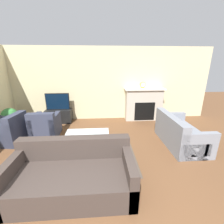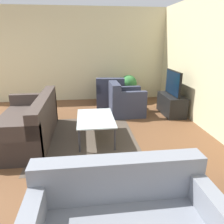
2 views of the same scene
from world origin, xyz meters
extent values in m
cube|color=beige|center=(0.00, 4.64, 1.35)|extent=(8.94, 0.06, 2.70)
cube|color=beige|center=(-3.00, 2.30, 1.35)|extent=(0.06, 7.61, 2.70)
cube|color=#4C4238|center=(-0.07, 2.14, 0.00)|extent=(2.29, 1.88, 0.00)
cube|color=black|center=(-1.27, 4.30, 0.25)|extent=(0.92, 0.45, 0.50)
cube|color=black|center=(-1.27, 4.30, 0.80)|extent=(0.84, 0.05, 0.60)
cube|color=black|center=(-1.27, 4.28, 0.80)|extent=(0.80, 0.01, 0.56)
cube|color=#3D332D|center=(-0.20, 1.00, 0.21)|extent=(2.01, 0.99, 0.42)
cube|color=#3D332D|center=(-0.20, 1.39, 0.62)|extent=(2.01, 0.20, 0.40)
cube|color=#3D332D|center=(-1.14, 1.00, 0.33)|extent=(0.14, 0.99, 0.66)
cube|color=#3D332D|center=(0.74, 1.00, 0.33)|extent=(0.14, 0.99, 0.66)
cube|color=gray|center=(2.09, 2.43, 0.62)|extent=(0.20, 1.55, 0.40)
cube|color=gray|center=(2.43, 3.14, 0.33)|extent=(0.87, 0.14, 0.66)
cube|color=#33384C|center=(-2.34, 2.88, 0.21)|extent=(0.94, 0.85, 0.42)
cube|color=#33384C|center=(-2.01, 2.84, 0.62)|extent=(0.28, 0.77, 0.40)
cube|color=#33384C|center=(-2.30, 3.18, 0.33)|extent=(0.87, 0.24, 0.66)
cube|color=#33384C|center=(-2.37, 2.57, 0.33)|extent=(0.87, 0.24, 0.66)
cube|color=#33384C|center=(-1.37, 3.18, 0.21)|extent=(0.73, 0.83, 0.42)
cube|color=#33384C|center=(-1.36, 2.87, 0.62)|extent=(0.72, 0.22, 0.40)
cube|color=#33384C|center=(-1.08, 3.18, 0.33)|extent=(0.16, 0.82, 0.66)
cube|color=#33384C|center=(-1.65, 3.17, 0.33)|extent=(0.16, 0.82, 0.66)
cylinder|color=#333338|center=(-0.57, 2.03, 0.20)|extent=(0.04, 0.04, 0.41)
cylinder|color=#333338|center=(0.44, 2.03, 0.20)|extent=(0.04, 0.04, 0.41)
cylinder|color=#333338|center=(-0.57, 2.63, 0.20)|extent=(0.04, 0.04, 0.41)
cylinder|color=#333338|center=(0.44, 2.63, 0.20)|extent=(0.04, 0.04, 0.41)
cube|color=silver|center=(-0.07, 2.33, 0.42)|extent=(1.09, 0.68, 0.02)
cylinder|color=beige|center=(-2.50, 3.44, 0.11)|extent=(0.27, 0.27, 0.23)
cylinder|color=#4C3823|center=(-2.50, 3.44, 0.30)|extent=(0.03, 0.03, 0.15)
sphere|color=#387F3D|center=(-2.50, 3.44, 0.57)|extent=(0.49, 0.49, 0.49)
camera|label=1|loc=(0.32, -1.08, 2.09)|focal=24.00mm
camera|label=2|loc=(3.76, 2.16, 1.82)|focal=35.00mm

